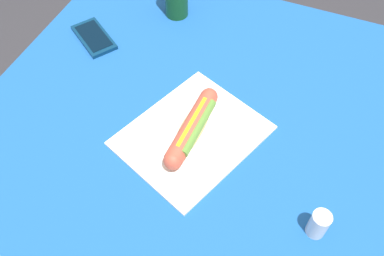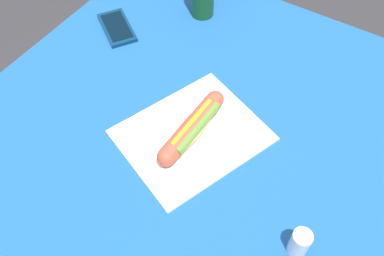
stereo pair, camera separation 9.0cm
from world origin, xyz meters
name	(u,v)px [view 1 (the left image)]	position (x,y,z in m)	size (l,w,h in m)	color
dining_table	(179,169)	(0.00, 0.00, 0.63)	(1.12, 0.95, 0.76)	brown
paper_wrapper	(192,135)	(-0.02, 0.03, 0.76)	(0.30, 0.24, 0.01)	white
hot_dog	(192,127)	(-0.02, 0.03, 0.79)	(0.22, 0.05, 0.05)	#E5BC75
cell_phone	(94,37)	(-0.21, -0.33, 0.76)	(0.14, 0.15, 0.01)	#0A2D4C
salt_shaker	(319,224)	(0.10, 0.33, 0.79)	(0.04, 0.04, 0.06)	silver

